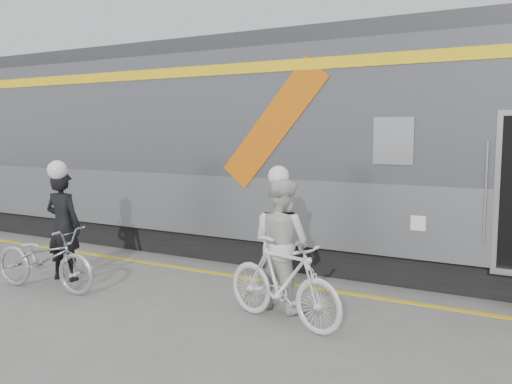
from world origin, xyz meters
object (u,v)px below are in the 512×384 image
Objects in this scene: man at (63,226)px; bicycle_left at (44,258)px; bicycle_right at (283,282)px; woman at (281,244)px.

bicycle_left is at bearing 104.04° from man.
man is 0.71m from bicycle_left.
bicycle_left is 1.03× the size of bicycle_right.
bicycle_left is (0.20, -0.55, -0.40)m from man.
bicycle_left is at bearing 111.20° from bicycle_right.
woman is 0.72m from bicycle_right.
bicycle_right is (3.98, -0.09, -0.35)m from man.
bicycle_left is 3.81m from bicycle_right.
bicycle_right reaches higher than bicycle_left.
woman is 0.99× the size of bicycle_right.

